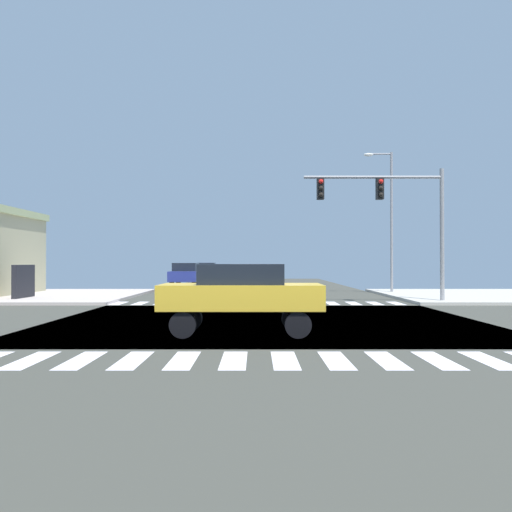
{
  "coord_description": "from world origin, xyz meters",
  "views": [
    {
      "loc": [
        -0.32,
        -17.83,
        1.93
      ],
      "look_at": [
        -0.23,
        5.29,
        2.2
      ],
      "focal_mm": 37.59,
      "sensor_mm": 36.0,
      "label": 1
    }
  ],
  "objects_px": {
    "sedan_leading_3": "(205,271)",
    "sedan_middle_4": "(239,292)",
    "traffic_signal_mast": "(385,204)",
    "street_lamp": "(386,210)",
    "sedan_farside_1": "(184,274)"
  },
  "relations": [
    {
      "from": "street_lamp",
      "to": "sedan_middle_4",
      "type": "xyz_separation_m",
      "value": [
        -8.41,
        -18.15,
        -3.99
      ]
    },
    {
      "from": "street_lamp",
      "to": "sedan_middle_4",
      "type": "relative_size",
      "value": 2.01
    },
    {
      "from": "traffic_signal_mast",
      "to": "sedan_middle_4",
      "type": "distance_m",
      "value": 13.11
    },
    {
      "from": "street_lamp",
      "to": "sedan_middle_4",
      "type": "distance_m",
      "value": 20.4
    },
    {
      "from": "traffic_signal_mast",
      "to": "sedan_middle_4",
      "type": "xyz_separation_m",
      "value": [
        -6.58,
        -10.76,
        -3.56
      ]
    },
    {
      "from": "street_lamp",
      "to": "sedan_leading_3",
      "type": "xyz_separation_m",
      "value": [
        -12.7,
        18.24,
        -3.99
      ]
    },
    {
      "from": "street_lamp",
      "to": "sedan_middle_4",
      "type": "height_order",
      "value": "street_lamp"
    },
    {
      "from": "sedan_farside_1",
      "to": "sedan_middle_4",
      "type": "distance_m",
      "value": 21.84
    },
    {
      "from": "traffic_signal_mast",
      "to": "sedan_middle_4",
      "type": "relative_size",
      "value": 1.53
    },
    {
      "from": "traffic_signal_mast",
      "to": "street_lamp",
      "type": "xyz_separation_m",
      "value": [
        1.83,
        7.39,
        0.43
      ]
    },
    {
      "from": "traffic_signal_mast",
      "to": "street_lamp",
      "type": "distance_m",
      "value": 7.63
    },
    {
      "from": "traffic_signal_mast",
      "to": "sedan_farside_1",
      "type": "relative_size",
      "value": 1.53
    },
    {
      "from": "sedan_leading_3",
      "to": "sedan_middle_4",
      "type": "bearing_deg",
      "value": 96.72
    },
    {
      "from": "sedan_leading_3",
      "to": "traffic_signal_mast",
      "type": "bearing_deg",
      "value": 112.98
    },
    {
      "from": "sedan_middle_4",
      "to": "sedan_leading_3",
      "type": "bearing_deg",
      "value": 6.72
    }
  ]
}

